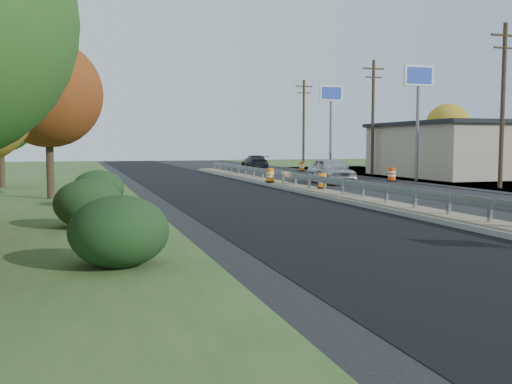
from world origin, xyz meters
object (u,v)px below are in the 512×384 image
object	(u,v)px
barrel_shoulder_far	(302,167)
car_silver	(331,171)
barrel_median_mid	(322,181)
barrel_shoulder_mid	(392,175)
barrel_median_far	(270,176)
car_dark_far	(255,162)

from	to	relation	value
barrel_shoulder_far	car_silver	size ratio (longest dim) A/B	0.17
barrel_median_mid	barrel_shoulder_mid	xyz separation A→B (m)	(8.33, 7.01, -0.15)
barrel_median_far	car_silver	world-z (taller)	car_silver
barrel_median_far	barrel_shoulder_far	bearing A→B (deg)	62.38
barrel_median_mid	barrel_shoulder_far	size ratio (longest dim) A/B	0.92
barrel_shoulder_far	car_silver	distance (m)	17.16
barrel_shoulder_mid	barrel_shoulder_far	size ratio (longest dim) A/B	1.11
car_silver	barrel_median_mid	bearing A→B (deg)	-114.38
barrel_median_far	barrel_shoulder_far	size ratio (longest dim) A/B	0.99
car_silver	car_dark_far	bearing A→B (deg)	90.74
barrel_shoulder_far	barrel_median_mid	bearing A→B (deg)	-109.43
barrel_median_mid	barrel_shoulder_mid	size ratio (longest dim) A/B	0.83
barrel_median_far	barrel_shoulder_mid	size ratio (longest dim) A/B	0.89
car_silver	car_dark_far	xyz separation A→B (m)	(1.27, 20.76, -0.12)
barrel_shoulder_far	car_dark_far	size ratio (longest dim) A/B	0.17
barrel_shoulder_mid	car_silver	size ratio (longest dim) A/B	0.19
barrel_median_far	car_silver	distance (m)	4.60
car_silver	barrel_shoulder_far	bearing A→B (deg)	78.64
barrel_median_far	barrel_shoulder_far	xyz separation A→B (m)	(9.12, 17.43, -0.23)
barrel_median_far	car_dark_far	world-z (taller)	car_dark_far
barrel_shoulder_mid	car_silver	world-z (taller)	car_silver
barrel_shoulder_far	barrel_shoulder_mid	bearing A→B (deg)	-89.01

